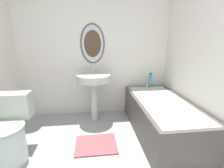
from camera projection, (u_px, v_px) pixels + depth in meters
The scene contains 6 objects.
wall_back at pixel (91, 44), 2.76m from camera, with size 2.68×0.29×2.40m.
toilet at pixel (9, 134), 1.81m from camera, with size 0.41×0.59×0.72m.
pedestal_sink at pixel (94, 84), 2.61m from camera, with size 0.54×0.54×0.89m.
bathtub at pixel (161, 117), 2.33m from camera, with size 0.73×1.55×0.58m.
shampoo_bottle at pixel (150, 79), 2.84m from camera, with size 0.06×0.06×0.19m.
bath_mat at pixel (96, 144), 2.11m from camera, with size 0.53×0.43×0.02m.
Camera 1 is at (-0.06, -0.20, 1.34)m, focal length 26.00 mm.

